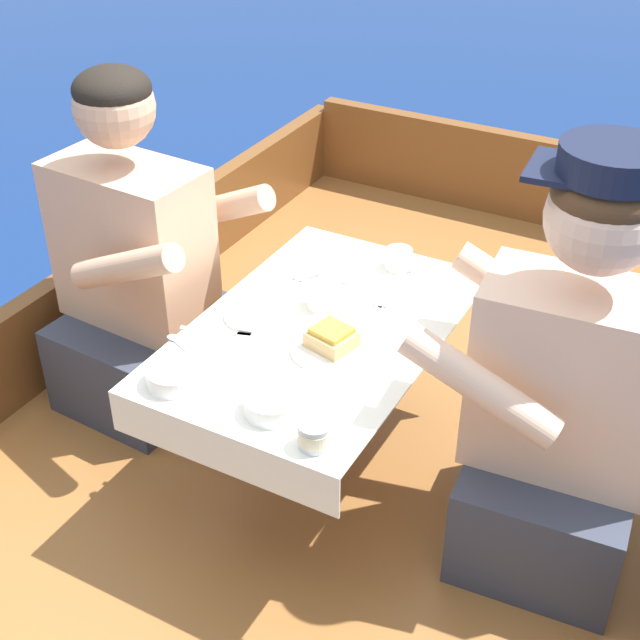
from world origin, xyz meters
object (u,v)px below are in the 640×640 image
(person_port, at_px, (138,278))
(sandwich, at_px, (331,338))
(person_starboard, at_px, (564,403))
(coffee_cup_port, at_px, (399,258))
(coffee_cup_center, at_px, (321,295))
(tin_can, at_px, (314,435))
(coffee_cup_starboard, at_px, (334,270))

(person_port, height_order, sandwich, person_port)
(person_port, relative_size, person_starboard, 0.96)
(person_starboard, height_order, sandwich, person_starboard)
(coffee_cup_port, distance_m, coffee_cup_center, 0.28)
(person_starboard, height_order, coffee_cup_port, person_starboard)
(person_starboard, xyz_separation_m, coffee_cup_center, (-0.62, 0.05, 0.06))
(person_port, distance_m, sandwich, 0.66)
(person_port, relative_size, sandwich, 8.31)
(person_port, xyz_separation_m, sandwich, (0.64, -0.11, 0.09))
(coffee_cup_port, height_order, tin_can, tin_can)
(person_starboard, bearing_deg, coffee_cup_starboard, -20.46)
(person_starboard, height_order, coffee_cup_center, person_starboard)
(person_port, distance_m, tin_can, 0.87)
(coffee_cup_port, bearing_deg, person_port, -154.47)
(person_starboard, distance_m, coffee_cup_starboard, 0.68)
(sandwich, xyz_separation_m, coffee_cup_starboard, (-0.14, 0.28, -0.00))
(person_starboard, relative_size, tin_can, 14.75)
(person_port, distance_m, coffee_cup_starboard, 0.53)
(sandwich, xyz_separation_m, coffee_cup_port, (-0.02, 0.41, -0.00))
(sandwich, relative_size, coffee_cup_starboard, 1.11)
(person_starboard, xyz_separation_m, coffee_cup_starboard, (-0.65, 0.18, 0.05))
(person_port, distance_m, person_starboard, 1.15)
(person_starboard, relative_size, coffee_cup_port, 10.09)
(person_port, distance_m, coffee_cup_center, 0.54)
(person_starboard, bearing_deg, person_port, -5.63)
(coffee_cup_center, relative_size, tin_can, 1.40)
(person_port, relative_size, tin_can, 14.15)
(sandwich, height_order, tin_can, sandwich)
(person_port, xyz_separation_m, coffee_cup_center, (0.54, 0.04, 0.09))
(coffee_cup_starboard, xyz_separation_m, tin_can, (0.26, -0.58, -0.00))
(coffee_cup_center, bearing_deg, person_port, -176.05)
(person_port, xyz_separation_m, coffee_cup_port, (0.62, 0.30, 0.08))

